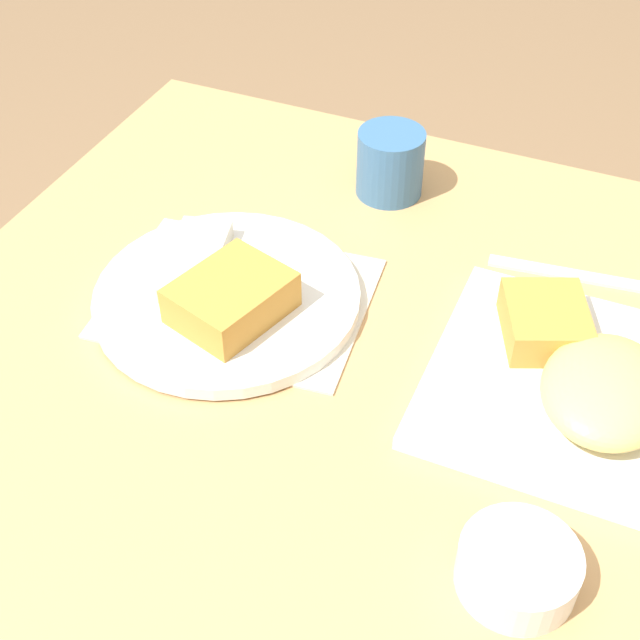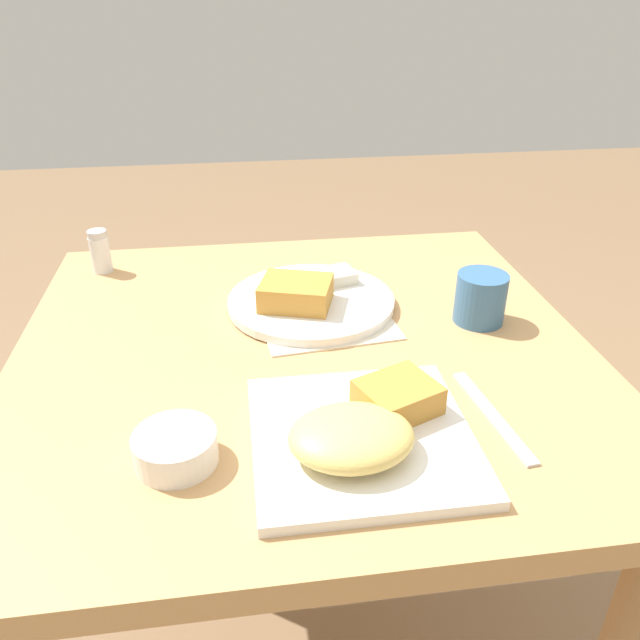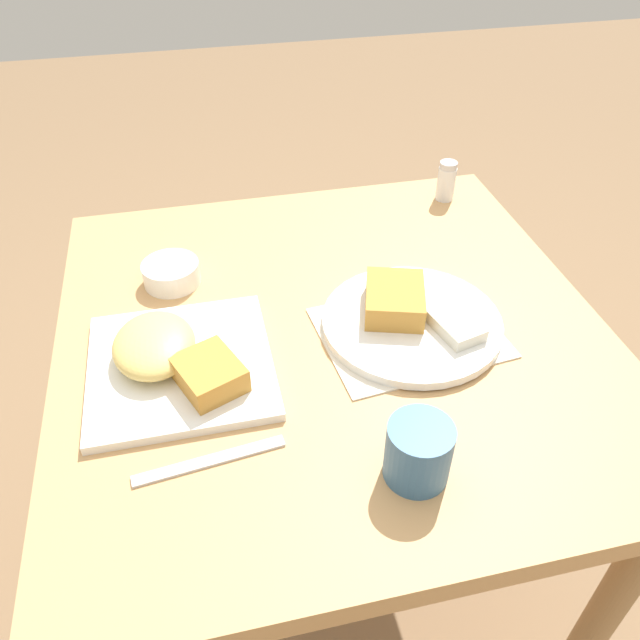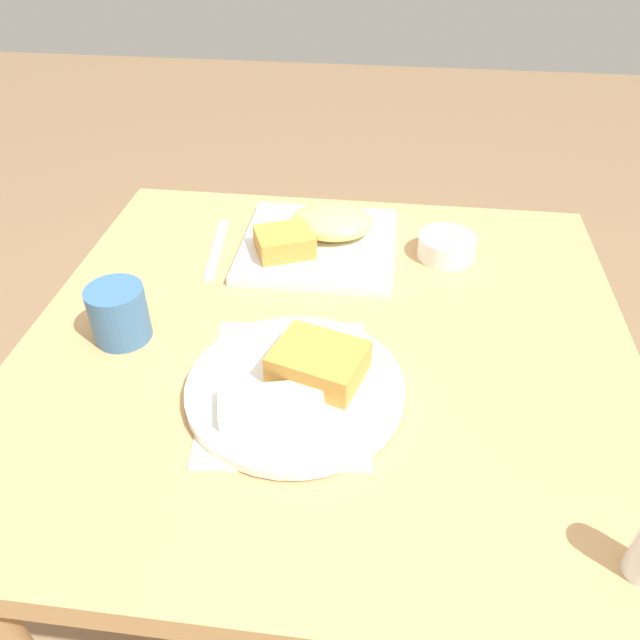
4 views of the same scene
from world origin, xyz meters
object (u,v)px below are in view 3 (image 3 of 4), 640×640
at_px(plate_square_near, 174,359).
at_px(salt_shaker, 446,183).
at_px(butter_knife, 210,461).
at_px(plate_oval_far, 410,316).
at_px(coffee_mug, 418,452).
at_px(sauce_ramekin, 171,273).

height_order(plate_square_near, salt_shaker, salt_shaker).
bearing_deg(butter_knife, salt_shaker, 39.82).
height_order(plate_oval_far, salt_shaker, salt_shaker).
bearing_deg(plate_oval_far, coffee_mug, -17.49).
bearing_deg(plate_square_near, plate_oval_far, 93.16).
height_order(plate_oval_far, coffee_mug, coffee_mug).
height_order(butter_knife, coffee_mug, coffee_mug).
bearing_deg(sauce_ramekin, plate_square_near, -1.09).
distance_m(salt_shaker, coffee_mug, 0.67).
bearing_deg(plate_square_near, sauce_ramekin, 178.91).
relative_size(salt_shaker, butter_knife, 0.42).
bearing_deg(butter_knife, coffee_mug, -23.16).
distance_m(plate_square_near, plate_oval_far, 0.35).
height_order(plate_square_near, sauce_ramekin, plate_square_near).
height_order(plate_oval_far, sauce_ramekin, plate_oval_far).
relative_size(sauce_ramekin, salt_shaker, 1.18).
xyz_separation_m(salt_shaker, butter_knife, (0.54, -0.51, -0.03)).
bearing_deg(coffee_mug, salt_shaker, 155.78).
xyz_separation_m(plate_oval_far, sauce_ramekin, (-0.19, -0.35, 0.00)).
relative_size(sauce_ramekin, coffee_mug, 1.17).
bearing_deg(sauce_ramekin, salt_shaker, 106.95).
distance_m(butter_knife, coffee_mug, 0.25).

